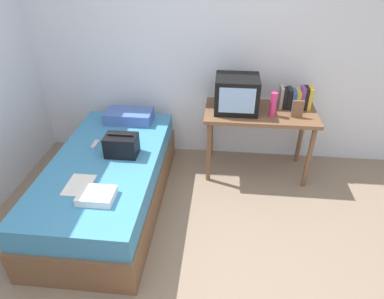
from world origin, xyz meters
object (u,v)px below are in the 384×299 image
object	(u,v)px
bed	(109,182)
remote_dark	(94,192)
book_row	(295,98)
desk	(260,119)
water_bottle	(273,104)
tv	(237,94)
handbag	(122,145)
remote_silver	(95,144)
picture_frame	(298,109)
magazine	(79,185)
folded_towel	(97,196)
pillow	(129,116)

from	to	relation	value
bed	remote_dark	size ratio (longest dim) A/B	12.82
book_row	desk	bearing A→B (deg)	-162.20
water_bottle	remote_dark	distance (m)	1.90
tv	handbag	bearing A→B (deg)	-148.84
remote_dark	remote_silver	size ratio (longest dim) A/B	1.08
bed	remote_silver	world-z (taller)	remote_silver
bed	picture_frame	distance (m)	2.00
magazine	picture_frame	bearing A→B (deg)	28.53
book_row	bed	bearing A→B (deg)	-154.94
water_bottle	magazine	bearing A→B (deg)	-147.76
handbag	remote_silver	xyz separation A→B (m)	(-0.32, 0.13, -0.09)
remote_silver	tv	bearing A→B (deg)	20.26
picture_frame	folded_towel	distance (m)	2.08
remote_dark	remote_silver	xyz separation A→B (m)	(-0.25, 0.72, 0.00)
water_bottle	picture_frame	distance (m)	0.24
desk	pillow	world-z (taller)	desk
picture_frame	remote_dark	size ratio (longest dim) A/B	1.15
book_row	magazine	world-z (taller)	book_row
remote_silver	magazine	bearing A→B (deg)	-82.35
picture_frame	bed	bearing A→B (deg)	-160.98
folded_towel	water_bottle	bearing A→B (deg)	39.58
picture_frame	pillow	size ratio (longest dim) A/B	0.35
book_row	remote_silver	world-z (taller)	book_row
picture_frame	water_bottle	bearing A→B (deg)	177.03
pillow	folded_towel	xyz separation A→B (m)	(0.09, -1.33, -0.03)
desk	picture_frame	world-z (taller)	picture_frame
tv	remote_silver	distance (m)	1.51
desk	picture_frame	xyz separation A→B (m)	(0.35, -0.11, 0.19)
pillow	handbag	distance (m)	0.69
book_row	pillow	xyz separation A→B (m)	(-1.79, -0.09, -0.26)
book_row	picture_frame	world-z (taller)	book_row
picture_frame	remote_dark	bearing A→B (deg)	-147.24
tv	handbag	xyz separation A→B (m)	(-1.06, -0.64, -0.29)
book_row	handbag	distance (m)	1.85
water_bottle	handbag	bearing A→B (deg)	-159.03
magazine	handbag	bearing A→B (deg)	65.09
pillow	remote_dark	xyz separation A→B (m)	(0.04, -1.26, -0.05)
book_row	remote_silver	size ratio (longest dim) A/B	2.25
bed	folded_towel	world-z (taller)	folded_towel
tv	bed	bearing A→B (deg)	-148.73
bed	magazine	size ratio (longest dim) A/B	6.90
book_row	handbag	size ratio (longest dim) A/B	1.08
tv	magazine	xyz separation A→B (m)	(-1.29, -1.14, -0.39)
desk	remote_silver	size ratio (longest dim) A/B	8.06
magazine	remote_dark	xyz separation A→B (m)	(0.16, -0.09, 0.01)
magazine	remote_silver	distance (m)	0.64
book_row	remote_dark	bearing A→B (deg)	-142.40
bed	picture_frame	size ratio (longest dim) A/B	11.17
bed	remote_silver	xyz separation A→B (m)	(-0.17, 0.22, 0.29)
handbag	remote_dark	distance (m)	0.60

